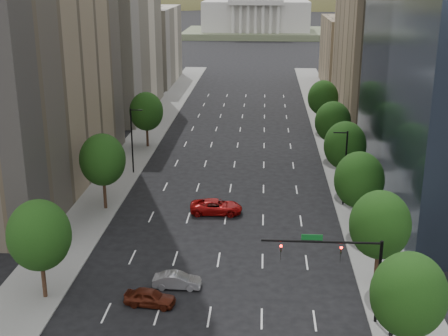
% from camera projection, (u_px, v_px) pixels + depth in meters
% --- Properties ---
extents(sidewalk_left, '(6.00, 200.00, 0.15)m').
position_uv_depth(sidewalk_left, '(110.00, 185.00, 77.33)').
color(sidewalk_left, slate).
rests_on(sidewalk_left, ground).
extents(sidewalk_right, '(6.00, 200.00, 0.15)m').
position_uv_depth(sidewalk_right, '(354.00, 190.00, 75.36)').
color(sidewalk_right, slate).
rests_on(sidewalk_right, ground).
extents(midrise_cream_left, '(14.00, 30.00, 35.00)m').
position_uv_depth(midrise_cream_left, '(111.00, 20.00, 113.32)').
color(midrise_cream_left, beige).
rests_on(midrise_cream_left, ground).
extents(filler_left, '(14.00, 26.00, 18.00)m').
position_uv_depth(filler_left, '(146.00, 45.00, 147.26)').
color(filler_left, beige).
rests_on(filler_left, ground).
extents(parking_tan_right, '(14.00, 30.00, 30.00)m').
position_uv_depth(parking_tan_right, '(382.00, 37.00, 108.08)').
color(parking_tan_right, '#8C7759').
rests_on(parking_tan_right, ground).
extents(filler_right, '(14.00, 26.00, 16.00)m').
position_uv_depth(filler_right, '(354.00, 53.00, 141.55)').
color(filler_right, '#8C7759').
rests_on(filler_right, ground).
extents(tree_right_0, '(5.20, 5.20, 8.39)m').
position_uv_depth(tree_right_0, '(409.00, 295.00, 40.61)').
color(tree_right_0, '#382316').
rests_on(tree_right_0, ground).
extents(tree_right_1, '(5.20, 5.20, 8.75)m').
position_uv_depth(tree_right_1, '(380.00, 225.00, 50.93)').
color(tree_right_1, '#382316').
rests_on(tree_right_1, ground).
extents(tree_right_2, '(5.20, 5.20, 8.61)m').
position_uv_depth(tree_right_2, '(359.00, 180.00, 62.36)').
color(tree_right_2, '#382316').
rests_on(tree_right_2, ground).
extents(tree_right_3, '(5.20, 5.20, 8.89)m').
position_uv_depth(tree_right_3, '(345.00, 145.00, 73.66)').
color(tree_right_3, '#382316').
rests_on(tree_right_3, ground).
extents(tree_right_4, '(5.20, 5.20, 8.46)m').
position_uv_depth(tree_right_4, '(333.00, 122.00, 87.07)').
color(tree_right_4, '#382316').
rests_on(tree_right_4, ground).
extents(tree_right_5, '(5.20, 5.20, 8.75)m').
position_uv_depth(tree_right_5, '(323.00, 98.00, 102.16)').
color(tree_right_5, '#382316').
rests_on(tree_right_5, ground).
extents(tree_left_0, '(5.20, 5.20, 8.75)m').
position_uv_depth(tree_left_0, '(39.00, 235.00, 48.92)').
color(tree_left_0, '#382316').
rests_on(tree_left_0, ground).
extents(tree_left_1, '(5.20, 5.20, 8.97)m').
position_uv_depth(tree_left_1, '(103.00, 160.00, 67.82)').
color(tree_left_1, '#382316').
rests_on(tree_left_1, ground).
extents(tree_left_2, '(5.20, 5.20, 8.68)m').
position_uv_depth(tree_left_2, '(146.00, 111.00, 92.58)').
color(tree_left_2, '#382316').
rests_on(tree_left_2, ground).
extents(streetlight_rn, '(1.70, 0.20, 9.00)m').
position_uv_depth(streetlight_rn, '(345.00, 166.00, 69.27)').
color(streetlight_rn, black).
rests_on(streetlight_rn, ground).
extents(streetlight_ln, '(1.70, 0.20, 9.00)m').
position_uv_depth(streetlight_ln, '(132.00, 139.00, 80.47)').
color(streetlight_ln, black).
rests_on(streetlight_ln, ground).
extents(traffic_signal, '(9.12, 0.40, 7.38)m').
position_uv_depth(traffic_signal, '(347.00, 262.00, 45.64)').
color(traffic_signal, black).
rests_on(traffic_signal, ground).
extents(capitol, '(60.00, 40.00, 35.20)m').
position_uv_depth(capitol, '(256.00, 15.00, 253.67)').
color(capitol, '#596647').
rests_on(capitol, ground).
extents(foothills, '(720.00, 413.00, 263.00)m').
position_uv_depth(foothills, '(296.00, 39.00, 597.55)').
color(foothills, olive).
rests_on(foothills, ground).
extents(car_maroon, '(4.41, 2.22, 1.44)m').
position_uv_depth(car_maroon, '(150.00, 297.00, 49.37)').
color(car_maroon, '#48170C').
rests_on(car_maroon, ground).
extents(car_silver, '(4.16, 1.46, 1.37)m').
position_uv_depth(car_silver, '(177.00, 281.00, 52.14)').
color(car_silver, gray).
rests_on(car_silver, ground).
extents(car_red_far, '(5.93, 2.84, 1.63)m').
position_uv_depth(car_red_far, '(216.00, 207.00, 68.17)').
color(car_red_far, '#9B0B0B').
rests_on(car_red_far, ground).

